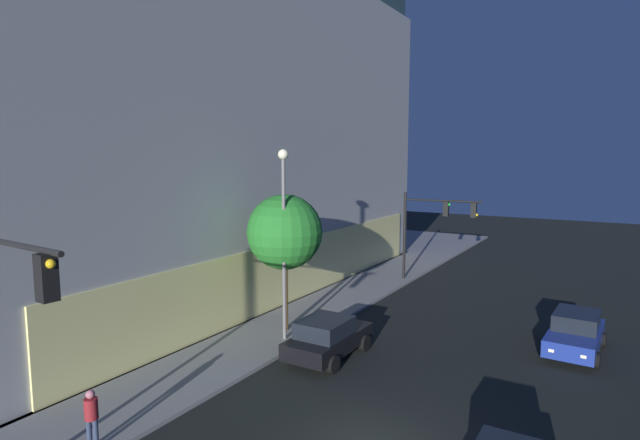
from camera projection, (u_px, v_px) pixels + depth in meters
modern_building at (105, 114)px, 35.40m from camera, size 33.63×32.05×22.08m
traffic_light_near_corner at (0, 323)px, 10.85m from camera, size 0.51×3.92×6.74m
traffic_light_far_corner at (434, 219)px, 32.24m from camera, size 0.52×4.89×5.64m
street_lamp_sidewalk at (284, 222)px, 21.74m from camera, size 0.44×0.44×8.20m
sidewalk_tree at (285, 232)px, 22.98m from camera, size 3.40×3.40×6.24m
pedestrian_waiting at (91, 414)px, 13.81m from camera, size 0.36×0.36×1.67m
car_black at (328, 337)px, 20.56m from camera, size 4.25×2.20×1.65m
car_blue at (575, 332)px, 21.20m from camera, size 4.41×2.24×1.62m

